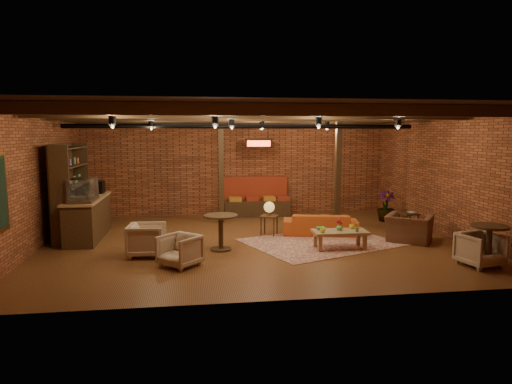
{
  "coord_description": "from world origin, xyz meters",
  "views": [
    {
      "loc": [
        -1.46,
        -10.9,
        2.67
      ],
      "look_at": [
        0.11,
        0.2,
        1.22
      ],
      "focal_mm": 32.0,
      "sensor_mm": 36.0,
      "label": 1
    }
  ],
  "objects": [
    {
      "name": "wall_right",
      "position": [
        5.0,
        0.0,
        1.6
      ],
      "size": [
        0.02,
        8.0,
        3.2
      ],
      "primitive_type": "cube",
      "color": "brown",
      "rests_on": "ground"
    },
    {
      "name": "side_table_book",
      "position": [
        4.4,
        0.69,
        0.47
      ],
      "size": [
        0.51,
        0.51,
        0.52
      ],
      "rotation": [
        0.0,
        0.0,
        0.14
      ],
      "color": "black",
      "rests_on": "floor"
    },
    {
      "name": "round_table_right",
      "position": [
        4.4,
        -2.74,
        0.57
      ],
      "size": [
        0.72,
        0.72,
        0.85
      ],
      "color": "black",
      "rests_on": "floor"
    },
    {
      "name": "wall_left",
      "position": [
        -5.0,
        0.0,
        1.6
      ],
      "size": [
        0.02,
        8.0,
        3.2
      ],
      "primitive_type": "cube",
      "color": "brown",
      "rests_on": "ground"
    },
    {
      "name": "wall_front",
      "position": [
        0.0,
        -4.0,
        1.6
      ],
      "size": [
        10.0,
        0.02,
        3.2
      ],
      "primitive_type": "cube",
      "color": "brown",
      "rests_on": "ground"
    },
    {
      "name": "banquette",
      "position": [
        0.6,
        3.55,
        0.5
      ],
      "size": [
        2.1,
        0.7,
        1.0
      ],
      "primitive_type": null,
      "color": "maroon",
      "rests_on": "ground"
    },
    {
      "name": "rug",
      "position": [
        1.65,
        -0.29,
        0.01
      ],
      "size": [
        4.14,
        3.69,
        0.01
      ],
      "primitive_type": "cube",
      "rotation": [
        0.0,
        0.0,
        0.38
      ],
      "color": "maroon",
      "rests_on": "floor"
    },
    {
      "name": "ceiling_spotlights",
      "position": [
        0.0,
        0.0,
        2.86
      ],
      "size": [
        6.4,
        4.4,
        0.28
      ],
      "primitive_type": null,
      "color": "black",
      "rests_on": "ceiling"
    },
    {
      "name": "floor",
      "position": [
        0.0,
        0.0,
        0.0
      ],
      "size": [
        10.0,
        10.0,
        0.0
      ],
      "primitive_type": "plane",
      "color": "#422310",
      "rests_on": "ground"
    },
    {
      "name": "armchair_a",
      "position": [
        -2.46,
        -0.96,
        0.4
      ],
      "size": [
        0.77,
        0.82,
        0.79
      ],
      "primitive_type": "imported",
      "rotation": [
        0.0,
        0.0,
        1.5
      ],
      "color": "beige",
      "rests_on": "floor"
    },
    {
      "name": "post_left",
      "position": [
        -0.6,
        2.6,
        1.6
      ],
      "size": [
        0.16,
        0.16,
        3.2
      ],
      "primitive_type": "cube",
      "color": "black",
      "rests_on": "ground"
    },
    {
      "name": "sofa",
      "position": [
        1.88,
        0.58,
        0.28
      ],
      "size": [
        2.05,
        1.15,
        0.57
      ],
      "primitive_type": "imported",
      "rotation": [
        0.0,
        0.0,
        2.93
      ],
      "color": "#A94617",
      "rests_on": "floor"
    },
    {
      "name": "ceiling_pipe",
      "position": [
        0.0,
        1.6,
        2.85
      ],
      "size": [
        9.6,
        0.12,
        0.12
      ],
      "primitive_type": "cylinder",
      "rotation": [
        0.0,
        1.57,
        0.0
      ],
      "color": "black",
      "rests_on": "ceiling"
    },
    {
      "name": "ceiling",
      "position": [
        0.0,
        0.0,
        3.2
      ],
      "size": [
        10.0,
        8.0,
        0.02
      ],
      "primitive_type": "cube",
      "color": "black",
      "rests_on": "wall_back"
    },
    {
      "name": "coffee_table",
      "position": [
        1.89,
        -0.95,
        0.38
      ],
      "size": [
        1.27,
        0.65,
        0.68
      ],
      "rotation": [
        0.0,
        0.0,
        -0.02
      ],
      "color": "olive",
      "rests_on": "floor"
    },
    {
      "name": "ceiling_beams",
      "position": [
        0.0,
        0.0,
        3.08
      ],
      "size": [
        9.8,
        6.4,
        0.22
      ],
      "primitive_type": null,
      "color": "black",
      "rests_on": "ceiling"
    },
    {
      "name": "armchair_right",
      "position": [
        3.82,
        -0.53,
        0.45
      ],
      "size": [
        1.23,
        1.16,
        0.91
      ],
      "primitive_type": "imported",
      "rotation": [
        0.0,
        0.0,
        2.49
      ],
      "color": "brown",
      "rests_on": "floor"
    },
    {
      "name": "service_counter",
      "position": [
        -4.1,
        1.0,
        0.8
      ],
      "size": [
        0.8,
        2.5,
        1.6
      ],
      "primitive_type": null,
      "color": "black",
      "rests_on": "ground"
    },
    {
      "name": "wall_back",
      "position": [
        0.0,
        4.0,
        1.6
      ],
      "size": [
        10.0,
        0.02,
        3.2
      ],
      "primitive_type": "cube",
      "color": "brown",
      "rests_on": "ground"
    },
    {
      "name": "service_sign",
      "position": [
        0.6,
        3.1,
        2.35
      ],
      "size": [
        0.86,
        0.06,
        0.3
      ],
      "primitive_type": "cube",
      "color": "#FB3D19",
      "rests_on": "ceiling"
    },
    {
      "name": "post_right",
      "position": [
        2.8,
        2.0,
        1.6
      ],
      "size": [
        0.16,
        0.16,
        3.2
      ],
      "primitive_type": "cube",
      "color": "black",
      "rests_on": "ground"
    },
    {
      "name": "shelving_hutch",
      "position": [
        -4.5,
        1.1,
        1.2
      ],
      "size": [
        0.52,
        2.0,
        2.4
      ],
      "primitive_type": null,
      "color": "black",
      "rests_on": "ground"
    },
    {
      "name": "plant_counter",
      "position": [
        -4.0,
        1.2,
        1.22
      ],
      "size": [
        0.35,
        0.39,
        0.3
      ],
      "primitive_type": "imported",
      "color": "#337F33",
      "rests_on": "service_counter"
    },
    {
      "name": "round_table_left",
      "position": [
        -0.83,
        -0.68,
        0.56
      ],
      "size": [
        0.79,
        0.79,
        0.82
      ],
      "color": "black",
      "rests_on": "floor"
    },
    {
      "name": "plant_tall",
      "position": [
        4.36,
        2.08,
        1.39
      ],
      "size": [
        1.7,
        1.7,
        2.78
      ],
      "primitive_type": "imported",
      "rotation": [
        0.0,
        0.0,
        -0.1
      ],
      "color": "#4C7F4C",
      "rests_on": "floor"
    },
    {
      "name": "armchair_b",
      "position": [
        -1.73,
        -1.85,
        0.36
      ],
      "size": [
        0.95,
        0.95,
        0.71
      ],
      "primitive_type": "imported",
      "rotation": [
        0.0,
        0.0,
        -0.74
      ],
      "color": "beige",
      "rests_on": "floor"
    },
    {
      "name": "armchair_far",
      "position": [
        4.26,
        -2.69,
        0.37
      ],
      "size": [
        0.85,
        0.81,
        0.75
      ],
      "primitive_type": "imported",
      "rotation": [
        0.0,
        0.0,
        0.2
      ],
      "color": "beige",
      "rests_on": "floor"
    },
    {
      "name": "side_table_lamp",
      "position": [
        0.52,
        0.68,
        0.68
      ],
      "size": [
        0.57,
        0.57,
        0.89
      ],
      "rotation": [
        0.0,
        0.0,
        -0.43
      ],
      "color": "black",
      "rests_on": "floor"
    }
  ]
}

